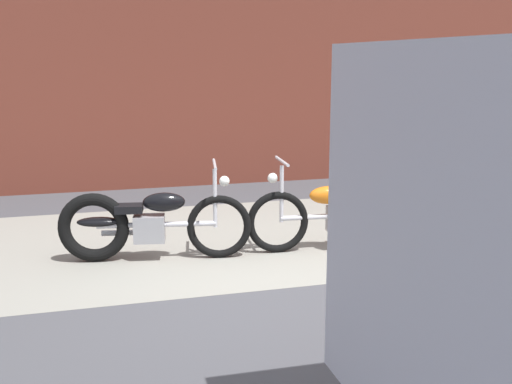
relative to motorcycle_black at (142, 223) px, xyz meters
name	(u,v)px	position (x,y,z in m)	size (l,w,h in m)	color
ground_plane	(287,288)	(1.20, -1.21, -0.40)	(80.00, 80.00, 0.00)	#47474C
sidewalk_slab	(240,237)	(1.20, 0.54, -0.40)	(36.00, 3.50, 0.01)	gray
brick_building_wall	(188,44)	(1.20, 3.99, 1.91)	(36.00, 0.50, 4.62)	brown
motorcycle_black	(142,223)	(0.00, 0.00, 0.00)	(1.99, 0.68, 1.03)	black
motorcycle_orange	(349,214)	(2.25, -0.20, 0.00)	(2.01, 0.58, 1.03)	black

